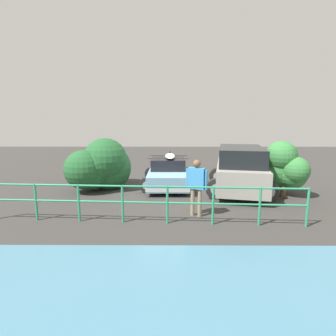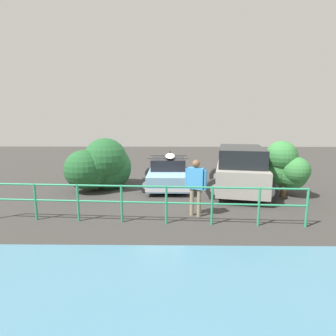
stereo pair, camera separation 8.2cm
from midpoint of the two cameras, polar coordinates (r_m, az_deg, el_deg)
ground_plane at (r=12.24m, az=-0.74°, el=-4.19°), size 44.00×44.00×0.02m
sedan_car at (r=12.42m, az=-0.17°, el=-0.98°), size 2.46×4.28×1.59m
suv_car at (r=11.60m, az=15.24°, el=-0.21°), size 3.24×4.74×1.94m
person_bystander at (r=8.25m, az=5.94°, el=-3.18°), size 0.64×0.41×1.81m
railing_fence at (r=7.75m, az=-5.39°, el=-6.68°), size 9.33×0.62×1.14m
bush_near_left at (r=12.09m, az=-14.56°, el=0.48°), size 2.69×3.18×2.40m
bush_near_right at (r=11.65m, az=23.82°, el=0.29°), size 1.71×1.94×2.23m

